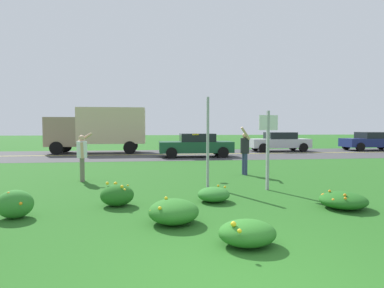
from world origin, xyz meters
TOP-DOWN VIEW (x-y plane):
  - ground_plane at (0.00, 9.01)m, footprint 120.00×120.00m
  - highway_strip at (0.00, 18.01)m, footprint 120.00×8.33m
  - highway_center_stripe at (0.00, 18.01)m, footprint 120.00×0.16m
  - daylily_clump_mid_right at (-0.63, 2.62)m, footprint 0.98×0.98m
  - daylily_clump_front_center at (-3.82, 3.38)m, footprint 0.71×0.62m
  - daylily_clump_near_camera at (-1.87, 4.15)m, footprint 0.78×0.68m
  - daylily_clump_mid_center at (3.29, 3.28)m, footprint 1.06×1.02m
  - daylily_clump_front_right at (0.44, 1.33)m, footprint 0.91×0.78m
  - daylily_clump_mid_left at (0.48, 4.29)m, footprint 0.80×0.78m
  - sign_post_near_path at (0.65, 6.17)m, footprint 0.07×0.10m
  - sign_post_by_roadside at (2.33, 5.55)m, footprint 0.56×0.10m
  - person_thrower_white_shirt at (-3.42, 7.78)m, footprint 0.50×0.53m
  - person_catcher_dark_shirt at (2.52, 8.52)m, footprint 0.41×0.52m
  - frisbee_orange at (0.56, 8.30)m, footprint 0.25×0.25m
  - car_navy_leftmost at (16.27, 19.89)m, footprint 4.50×2.00m
  - car_silver_center_left at (8.60, 19.89)m, footprint 4.50×2.00m
  - car_dark_green_center_right at (1.66, 16.14)m, footprint 4.50×2.00m
  - box_truck_tan at (-4.76, 19.89)m, footprint 6.70×2.46m

SIDE VIEW (x-z plane):
  - ground_plane at x=0.00m, z-range 0.00..0.00m
  - highway_strip at x=0.00m, z-range 0.00..0.01m
  - highway_center_stripe at x=0.00m, z-range 0.01..0.01m
  - daylily_clump_mid_left at x=0.48m, z-range -0.02..0.37m
  - daylily_clump_mid_center at x=3.29m, z-range -0.02..0.38m
  - daylily_clump_front_right at x=0.44m, z-range -0.02..0.41m
  - daylily_clump_mid_right at x=-0.63m, z-range -0.02..0.48m
  - daylily_clump_near_camera at x=-1.87m, z-range -0.03..0.54m
  - daylily_clump_front_center at x=-3.82m, z-range 0.00..0.58m
  - car_navy_leftmost at x=16.27m, z-range 0.01..1.46m
  - car_silver_center_left at x=8.60m, z-range 0.01..1.46m
  - car_dark_green_center_right at x=1.66m, z-range 0.01..1.46m
  - person_thrower_white_shirt at x=-3.42m, z-range 0.11..1.78m
  - person_catcher_dark_shirt at x=2.52m, z-range 0.05..1.92m
  - sign_post_near_path at x=0.65m, z-range 0.00..2.77m
  - sign_post_by_roadside at x=2.33m, z-range 0.25..2.59m
  - frisbee_orange at x=0.56m, z-range 1.54..1.61m
  - box_truck_tan at x=-4.76m, z-range 0.20..3.40m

